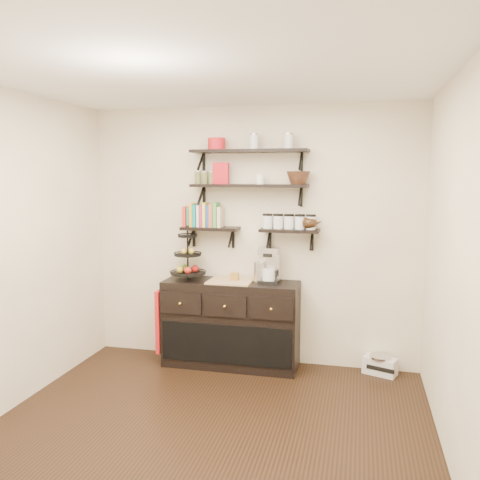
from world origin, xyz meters
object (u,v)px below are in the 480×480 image
at_px(sideboard, 231,323).
at_px(coffee_maker, 270,266).
at_px(fruit_stand, 188,262).
at_px(radio, 380,365).

distance_m(sideboard, coffee_maker, 0.74).
bearing_deg(fruit_stand, radio, 2.95).
bearing_deg(fruit_stand, sideboard, -0.51).
bearing_deg(coffee_maker, radio, 5.02).
distance_m(coffee_maker, radio, 1.49).
relative_size(coffee_maker, radio, 1.03).
distance_m(fruit_stand, coffee_maker, 0.86).
xyz_separation_m(coffee_maker, radio, (1.12, 0.08, -0.98)).
xyz_separation_m(fruit_stand, coffee_maker, (0.86, 0.02, -0.01)).
distance_m(sideboard, fruit_stand, 0.79).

